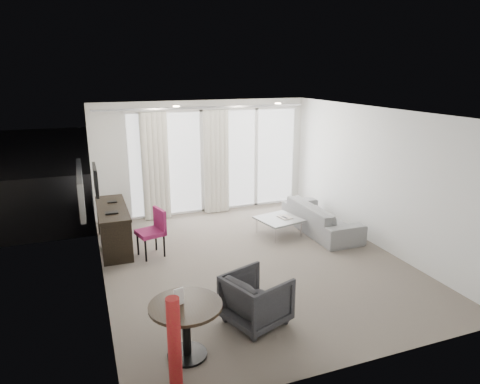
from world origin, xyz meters
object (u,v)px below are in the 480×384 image
object	(u,v)px
desk	(114,228)
rattan_chair_a	(235,183)
coffee_table	(279,226)
red_lamp	(175,347)
round_table	(186,330)
desk_chair	(150,233)
tub_armchair	(256,299)
sofa	(321,217)
rattan_chair_b	(237,173)

from	to	relation	value
desk	rattan_chair_a	distance (m)	4.07
coffee_table	rattan_chair_a	distance (m)	2.92
coffee_table	red_lamp	bearing A→B (deg)	-128.51
round_table	desk	bearing A→B (deg)	98.11
desk	round_table	world-z (taller)	desk
round_table	red_lamp	xyz separation A→B (m)	(-0.25, -0.56, 0.22)
round_table	desk_chair	bearing A→B (deg)	88.67
tub_armchair	sofa	xyz separation A→B (m)	(2.55, 2.64, -0.04)
tub_armchair	coffee_table	xyz separation A→B (m)	(1.65, 2.76, -0.17)
rattan_chair_a	desk_chair	bearing A→B (deg)	-121.67
sofa	desk	bearing A→B (deg)	81.28
desk_chair	coffee_table	bearing A→B (deg)	-12.06
rattan_chair_b	red_lamp	bearing A→B (deg)	-137.56
sofa	rattan_chair_a	xyz separation A→B (m)	(-0.81, 3.03, 0.07)
coffee_table	rattan_chair_b	world-z (taller)	rattan_chair_b
round_table	coffee_table	size ratio (longest dim) A/B	1.08
desk_chair	rattan_chair_b	bearing A→B (deg)	36.96
desk	sofa	distance (m)	4.15
desk_chair	sofa	distance (m)	3.51
round_table	tub_armchair	world-z (taller)	tub_armchair
round_table	sofa	bearing A→B (deg)	39.93
rattan_chair_a	red_lamp	bearing A→B (deg)	-104.59
desk	coffee_table	size ratio (longest dim) A/B	2.17
tub_armchair	rattan_chair_b	xyz separation A→B (m)	(2.11, 6.52, 0.07)
red_lamp	sofa	distance (m)	5.23
round_table	rattan_chair_a	distance (m)	6.63
red_lamp	rattan_chair_b	xyz separation A→B (m)	(3.39, 7.44, -0.14)
red_lamp	tub_armchair	distance (m)	1.59
desk_chair	round_table	xyz separation A→B (m)	(-0.07, -3.00, -0.09)
round_table	coffee_table	bearing A→B (deg)	49.36
desk	rattan_chair_b	size ratio (longest dim) A/B	2.04
red_lamp	coffee_table	xyz separation A→B (m)	(2.93, 3.68, -0.38)
desk_chair	coffee_table	distance (m)	2.62
rattan_chair_a	round_table	bearing A→B (deg)	-104.64
red_lamp	tub_armchair	bearing A→B (deg)	35.69
desk_chair	sofa	xyz separation A→B (m)	(3.51, 0.00, -0.13)
round_table	rattan_chair_b	xyz separation A→B (m)	(3.14, 6.88, 0.08)
desk	red_lamp	bearing A→B (deg)	-86.37
desk_chair	rattan_chair_b	size ratio (longest dim) A/B	1.04
tub_armchair	sofa	world-z (taller)	tub_armchair
desk	desk_chair	bearing A→B (deg)	-47.00
desk_chair	coffee_table	size ratio (longest dim) A/B	1.10
sofa	coffee_table	bearing A→B (deg)	82.41
round_table	tub_armchair	size ratio (longest dim) A/B	1.12
desk_chair	round_table	size ratio (longest dim) A/B	1.02
coffee_table	desk_chair	bearing A→B (deg)	-177.34
desk	red_lamp	world-z (taller)	red_lamp
desk_chair	round_table	world-z (taller)	desk_chair
desk	coffee_table	distance (m)	3.24
rattan_chair_a	coffee_table	bearing A→B (deg)	-81.85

